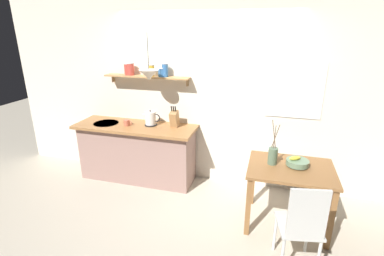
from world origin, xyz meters
TOP-DOWN VIEW (x-y plane):
  - ground_plane at (0.00, 0.00)m, footprint 14.00×14.00m
  - back_wall at (0.21, 0.65)m, footprint 6.80×0.11m
  - kitchen_counter at (-1.00, 0.32)m, footprint 1.83×0.63m
  - wall_shelf at (-0.86, 0.49)m, footprint 1.30×0.20m
  - dining_table at (1.22, -0.23)m, footprint 0.96×0.75m
  - dining_chair_near at (1.31, -0.96)m, footprint 0.46×0.48m
  - fruit_bowl at (1.28, -0.17)m, footprint 0.26×0.26m
  - twig_vase at (1.00, -0.20)m, footprint 0.11×0.11m
  - electric_kettle at (-0.77, 0.37)m, footprint 0.27×0.18m
  - knife_block at (-0.41, 0.40)m, footprint 0.11×0.19m
  - coffee_mug_by_sink at (-1.11, 0.26)m, footprint 0.13×0.09m
  - pendant_lamp at (-0.70, 0.23)m, footprint 0.27×0.27m

SIDE VIEW (x-z plane):
  - ground_plane at x=0.00m, z-range 0.00..0.00m
  - kitchen_counter at x=-1.00m, z-range 0.01..0.89m
  - dining_chair_near at x=1.31m, z-range 0.05..1.02m
  - dining_table at x=1.22m, z-range 0.26..1.02m
  - fruit_bowl at x=1.28m, z-range 0.75..0.86m
  - twig_vase at x=1.00m, z-range 0.59..1.14m
  - coffee_mug_by_sink at x=-1.11m, z-range 0.89..0.98m
  - electric_kettle at x=-0.77m, z-range 0.88..1.11m
  - knife_block at x=-0.41m, z-range 0.86..1.18m
  - back_wall at x=0.21m, z-range 0.00..2.70m
  - wall_shelf at x=-0.86m, z-range 1.48..1.81m
  - pendant_lamp at x=-0.70m, z-range 1.36..1.97m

